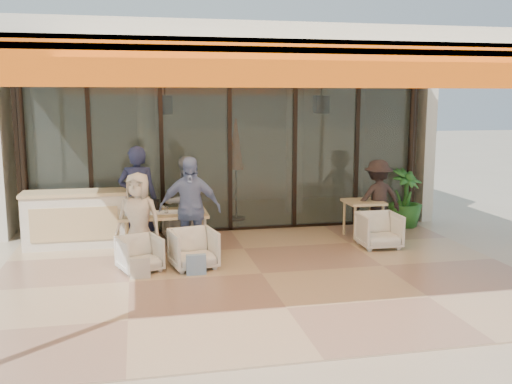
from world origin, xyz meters
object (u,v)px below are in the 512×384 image
at_px(chair_near_right, 193,247).
at_px(diner_periwinkle, 190,209).
at_px(chair_far_left, 139,227).
at_px(potted_palm, 405,198).
at_px(host_counter, 76,219).
at_px(chair_far_right, 184,221).
at_px(side_chair, 379,229).
at_px(diner_cream, 139,218).
at_px(standing_woman, 378,199).
at_px(dining_table, 163,216).
at_px(diner_navy, 138,198).
at_px(chair_near_left, 140,252).
at_px(diner_grey, 185,202).
at_px(side_table, 363,206).

distance_m(chair_near_right, diner_periwinkle, 0.72).
height_order(chair_far_left, potted_palm, potted_palm).
bearing_deg(host_counter, diner_periwinkle, -32.48).
xyz_separation_m(chair_far_right, side_chair, (3.42, -1.33, -0.00)).
relative_size(chair_far_right, diner_cream, 0.48).
bearing_deg(host_counter, standing_woman, -3.79).
xyz_separation_m(chair_near_right, standing_woman, (3.73, 1.37, 0.41)).
relative_size(dining_table, diner_navy, 0.80).
xyz_separation_m(host_counter, chair_near_left, (1.11, -1.74, -0.22)).
distance_m(chair_near_left, diner_grey, 1.71).
height_order(chair_near_right, side_table, side_table).
bearing_deg(chair_near_left, host_counter, 102.84).
bearing_deg(diner_navy, chair_near_right, 130.13).
xyz_separation_m(host_counter, chair_far_left, (1.11, 0.16, -0.24)).
bearing_deg(side_chair, chair_far_right, 160.46).
bearing_deg(chair_near_left, diner_grey, 39.30).
bearing_deg(diner_grey, host_counter, -29.09).
xyz_separation_m(host_counter, potted_palm, (6.60, 0.29, 0.09)).
bearing_deg(chair_near_left, chair_near_right, -19.73).
height_order(dining_table, potted_palm, potted_palm).
relative_size(chair_far_right, diner_navy, 0.39).
bearing_deg(chair_near_right, dining_table, 103.07).
distance_m(diner_grey, side_table, 3.42).
bearing_deg(chair_far_right, dining_table, 57.01).
height_order(chair_far_right, chair_near_right, chair_far_right).
bearing_deg(chair_near_right, chair_far_left, 102.82).
height_order(chair_far_right, diner_cream, diner_cream).
bearing_deg(potted_palm, diner_grey, -172.24).
relative_size(chair_far_left, potted_palm, 0.47).
xyz_separation_m(chair_near_left, side_chair, (4.26, 0.57, 0.04)).
height_order(diner_grey, standing_woman, diner_grey).
distance_m(diner_navy, side_table, 4.27).
xyz_separation_m(dining_table, side_table, (3.85, 0.36, -0.05)).
relative_size(diner_cream, potted_palm, 1.21).
bearing_deg(chair_near_right, diner_grey, 78.97).
xyz_separation_m(diner_cream, potted_palm, (5.48, 1.53, -0.13)).
distance_m(chair_far_left, side_chair, 4.46).
xyz_separation_m(side_table, standing_woman, (0.31, 0.05, 0.13)).
bearing_deg(chair_far_left, chair_near_left, 73.52).
distance_m(chair_far_right, chair_near_left, 2.08).
bearing_deg(potted_palm, dining_table, -168.02).
distance_m(diner_grey, standing_woman, 3.73).
distance_m(host_counter, diner_navy, 1.23).
bearing_deg(chair_far_left, potted_palm, 164.90).
relative_size(chair_far_right, chair_near_left, 1.16).
bearing_deg(diner_cream, dining_table, 67.89).
bearing_deg(chair_near_left, standing_woman, -3.05).
height_order(chair_far_left, diner_periwinkle, diner_periwinkle).
xyz_separation_m(chair_far_right, standing_woman, (3.73, -0.53, 0.40)).
distance_m(chair_near_right, side_chair, 3.46).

